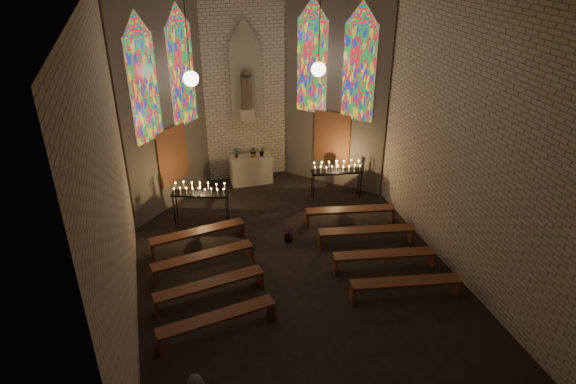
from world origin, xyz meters
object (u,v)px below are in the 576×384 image
object	(u,v)px
aisle_flower_pot	(288,235)
votive_stand_right	(337,169)
votive_stand_left	(200,191)
altar	(251,169)

from	to	relation	value
aisle_flower_pot	votive_stand_right	size ratio (longest dim) A/B	0.28
aisle_flower_pot	votive_stand_left	distance (m)	2.96
altar	votive_stand_left	distance (m)	3.04
altar	votive_stand_left	world-z (taller)	votive_stand_left
votive_stand_left	votive_stand_right	bearing A→B (deg)	23.04
altar	votive_stand_right	distance (m)	3.12
votive_stand_right	altar	bearing A→B (deg)	151.74
aisle_flower_pot	altar	bearing A→B (deg)	93.14
votive_stand_left	votive_stand_right	xyz separation A→B (m)	(4.46, 0.36, -0.01)
altar	votive_stand_left	bearing A→B (deg)	-132.23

